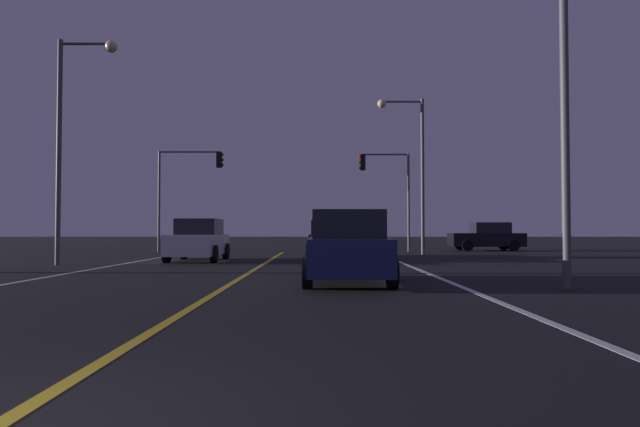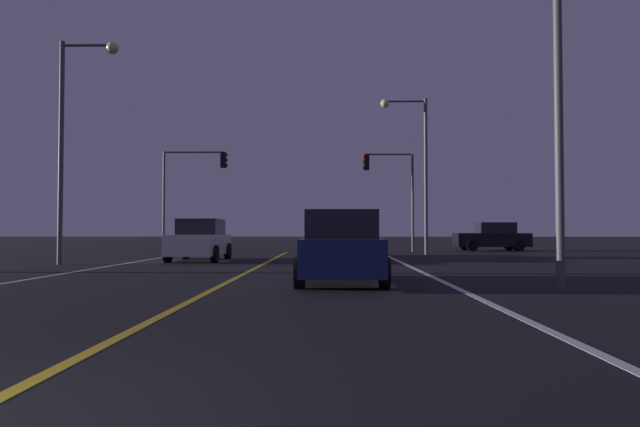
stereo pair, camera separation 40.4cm
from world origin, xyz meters
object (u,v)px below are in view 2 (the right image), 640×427
object	(u,v)px
car_oncoming	(200,240)
street_lamp_right_far	(415,155)
car_ahead_far	(331,239)
street_lamp_right_near	(533,36)
street_lamp_left_mid	(74,123)
car_lead_same_lane	(341,248)
traffic_light_near_left	(194,177)
car_crossing_side	(492,237)
traffic_light_near_right	(389,179)

from	to	relation	value
car_oncoming	street_lamp_right_far	world-z (taller)	street_lamp_right_far
car_ahead_far	street_lamp_right_far	world-z (taller)	street_lamp_right_far
street_lamp_right_near	street_lamp_left_mid	world-z (taller)	street_lamp_right_near
street_lamp_right_near	street_lamp_left_mid	distance (m)	15.82
car_ahead_far	car_oncoming	distance (m)	6.17
street_lamp_right_near	car_oncoming	bearing A→B (deg)	-48.29
car_oncoming	street_lamp_left_mid	world-z (taller)	street_lamp_left_mid
car_lead_same_lane	street_lamp_left_mid	bearing A→B (deg)	54.58
traffic_light_near_left	street_lamp_right_near	world-z (taller)	street_lamp_right_near
traffic_light_near_left	street_lamp_left_mid	world-z (taller)	street_lamp_left_mid
car_ahead_far	car_crossing_side	bearing A→B (deg)	-50.56
car_crossing_side	street_lamp_left_mid	size ratio (longest dim) A/B	0.53
car_lead_same_lane	street_lamp_left_mid	world-z (taller)	street_lamp_left_mid
street_lamp_left_mid	car_lead_same_lane	bearing A→B (deg)	-35.42
street_lamp_left_mid	street_lamp_right_far	world-z (taller)	street_lamp_left_mid
car_lead_same_lane	street_lamp_right_near	world-z (taller)	street_lamp_right_near
car_lead_same_lane	traffic_light_near_right	xyz separation A→B (m)	(3.08, 18.69, 3.33)
street_lamp_right_far	car_crossing_side	bearing A→B (deg)	-135.43
street_lamp_left_mid	car_ahead_far	bearing A→B (deg)	32.01
street_lamp_right_near	traffic_light_near_left	bearing A→B (deg)	-58.74
traffic_light_near_left	car_oncoming	bearing A→B (deg)	-74.65
street_lamp_right_near	traffic_light_near_right	bearing A→B (deg)	-87.16
car_lead_same_lane	traffic_light_near_right	size ratio (longest dim) A/B	0.77
car_ahead_far	traffic_light_near_left	world-z (taller)	traffic_light_near_left
street_lamp_right_near	street_lamp_left_mid	size ratio (longest dim) A/B	1.05
car_crossing_side	car_ahead_far	bearing A→B (deg)	39.44
car_lead_same_lane	traffic_light_near_right	bearing A→B (deg)	-9.35
car_lead_same_lane	traffic_light_near_right	distance (m)	19.23
car_lead_same_lane	street_lamp_left_mid	xyz separation A→B (m)	(-9.52, 6.77, 4.31)
traffic_light_near_left	street_lamp_left_mid	size ratio (longest dim) A/B	0.71
car_crossing_side	street_lamp_right_near	bearing A→B (deg)	76.23
car_ahead_far	car_oncoming	world-z (taller)	same
street_lamp_left_mid	street_lamp_right_far	size ratio (longest dim) A/B	1.02
car_ahead_far	car_crossing_side	world-z (taller)	same
street_lamp_right_near	street_lamp_right_far	size ratio (longest dim) A/B	1.07
car_ahead_far	traffic_light_near_left	xyz separation A→B (m)	(-7.86, 6.11, 3.47)
traffic_light_near_left	street_lamp_left_mid	distance (m)	12.04
car_lead_same_lane	street_lamp_right_near	size ratio (longest dim) A/B	0.50
car_ahead_far	street_lamp_right_far	size ratio (longest dim) A/B	0.54
street_lamp_right_near	street_lamp_right_far	xyz separation A→B (m)	(-0.03, 16.55, -0.31)
car_crossing_side	traffic_light_near_left	world-z (taller)	traffic_light_near_left
street_lamp_right_far	street_lamp_right_near	bearing A→B (deg)	90.09
car_oncoming	traffic_light_near_right	xyz separation A→B (m)	(8.63, 9.23, 3.33)
car_crossing_side	car_oncoming	world-z (taller)	same
car_crossing_side	traffic_light_near_left	size ratio (longest dim) A/B	0.75
car_lead_same_lane	street_lamp_left_mid	distance (m)	12.45
car_crossing_side	traffic_light_near_right	distance (m)	7.40
car_lead_same_lane	car_oncoming	xyz separation A→B (m)	(-5.55, 9.46, 0.00)
traffic_light_near_left	street_lamp_right_near	size ratio (longest dim) A/B	0.68
car_lead_same_lane	traffic_light_near_left	distance (m)	20.66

